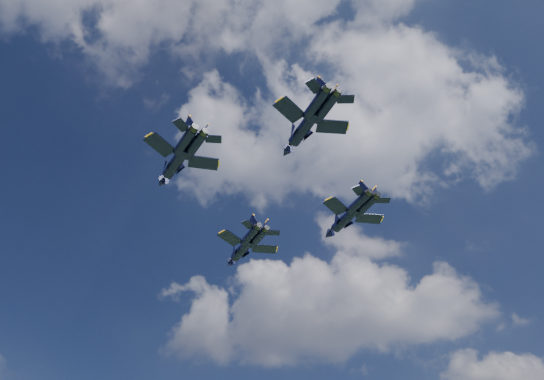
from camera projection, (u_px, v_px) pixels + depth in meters
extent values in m
cylinder|color=black|center=(243.00, 249.00, 104.14)|extent=(7.80, 7.97, 1.86)
cone|color=black|center=(230.00, 264.00, 108.09)|extent=(3.13, 3.15, 1.75)
ellipsoid|color=brown|center=(235.00, 255.00, 106.76)|extent=(2.78, 2.82, 0.85)
cube|color=black|center=(230.00, 238.00, 101.43)|extent=(4.38, 5.43, 0.19)
cube|color=black|center=(264.00, 249.00, 104.13)|extent=(5.41, 4.27, 0.19)
cube|color=black|center=(248.00, 224.00, 98.20)|extent=(2.24, 2.83, 0.14)
cube|color=black|center=(273.00, 233.00, 100.15)|extent=(2.81, 2.17, 0.14)
cube|color=black|center=(253.00, 223.00, 100.26)|extent=(2.63, 1.82, 3.11)
cube|color=black|center=(264.00, 226.00, 101.08)|extent=(1.82, 2.68, 3.11)
cylinder|color=black|center=(177.00, 162.00, 88.95)|extent=(8.55, 8.07, 1.96)
cone|color=black|center=(161.00, 183.00, 92.98)|extent=(3.34, 3.28, 1.85)
ellipsoid|color=brown|center=(168.00, 172.00, 91.64)|extent=(3.02, 2.89, 0.89)
cube|color=black|center=(160.00, 145.00, 85.99)|extent=(4.41, 5.69, 0.20)
cube|color=black|center=(203.00, 163.00, 89.14)|extent=(5.74, 4.71, 0.20)
cube|color=black|center=(181.00, 125.00, 82.75)|extent=(2.24, 2.94, 0.15)
cube|color=black|center=(213.00, 139.00, 85.03)|extent=(3.01, 2.41, 0.15)
cube|color=black|center=(189.00, 126.00, 84.97)|extent=(2.87, 1.92, 3.28)
cube|color=black|center=(203.00, 132.00, 85.93)|extent=(1.97, 2.73, 3.28)
cylinder|color=black|center=(346.00, 218.00, 96.53)|extent=(7.71, 7.81, 1.83)
cone|color=black|center=(328.00, 235.00, 100.40)|extent=(3.08, 3.10, 1.73)
ellipsoid|color=brown|center=(335.00, 226.00, 99.10)|extent=(2.75, 2.77, 0.83)
cube|color=black|center=(336.00, 206.00, 93.85)|extent=(4.29, 5.34, 0.18)
cube|color=black|center=(369.00, 218.00, 96.54)|extent=(5.33, 4.23, 0.18)
cube|color=black|center=(358.00, 190.00, 90.68)|extent=(2.19, 2.78, 0.14)
cube|color=black|center=(383.00, 200.00, 92.62)|extent=(2.77, 2.15, 0.14)
cube|color=black|center=(362.00, 190.00, 92.71)|extent=(2.60, 1.80, 3.06)
cube|color=black|center=(372.00, 194.00, 93.54)|extent=(1.79, 2.63, 3.06)
cylinder|color=black|center=(304.00, 127.00, 83.35)|extent=(7.78, 8.35, 1.90)
cone|color=black|center=(286.00, 152.00, 87.47)|extent=(3.18, 3.25, 1.80)
ellipsoid|color=brown|center=(294.00, 139.00, 86.07)|extent=(2.79, 2.94, 0.87)
cube|color=black|center=(289.00, 110.00, 80.64)|extent=(4.61, 5.58, 0.19)
cube|color=black|center=(332.00, 127.00, 83.21)|extent=(5.51, 4.24, 0.19)
cube|color=black|center=(314.00, 86.00, 77.23)|extent=(2.36, 2.93, 0.15)
cube|color=black|center=(346.00, 99.00, 79.08)|extent=(2.85, 2.15, 0.15)
cube|color=black|center=(320.00, 88.00, 79.31)|extent=(2.63, 1.94, 3.18)
cube|color=black|center=(333.00, 93.00, 80.09)|extent=(1.86, 2.80, 3.18)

